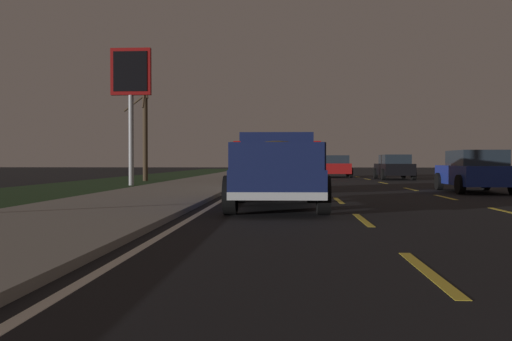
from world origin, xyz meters
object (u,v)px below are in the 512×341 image
at_px(sedan_blue, 474,171).
at_px(sedan_black, 394,167).
at_px(sedan_silver, 275,171).
at_px(sedan_red, 336,166).
at_px(bare_tree_far, 145,130).
at_px(pickup_truck, 276,168).
at_px(gas_price_sign, 131,83).

bearing_deg(sedan_blue, sedan_black, 1.03).
distance_m(sedan_silver, sedan_black, 15.92).
bearing_deg(sedan_silver, sedan_red, -11.85).
bearing_deg(bare_tree_far, sedan_silver, -143.59).
xyz_separation_m(sedan_blue, sedan_red, (18.80, 3.48, 0.00)).
xyz_separation_m(sedan_silver, sedan_black, (14.24, -7.11, 0.00)).
relative_size(sedan_blue, sedan_silver, 1.00).
bearing_deg(sedan_silver, pickup_truck, -178.15).
bearing_deg(bare_tree_far, sedan_black, -75.68).
height_order(sedan_red, bare_tree_far, bare_tree_far).
bearing_deg(sedan_silver, bare_tree_far, 36.41).
distance_m(sedan_blue, bare_tree_far, 18.61).
height_order(pickup_truck, sedan_black, pickup_truck).
bearing_deg(sedan_silver, sedan_blue, -91.86).
xyz_separation_m(sedan_blue, sedan_black, (14.48, 0.26, 0.00)).
xyz_separation_m(pickup_truck, sedan_black, (21.71, -6.87, -0.20)).
bearing_deg(gas_price_sign, sedan_blue, -109.10).
xyz_separation_m(sedan_black, bare_tree_far, (-3.78, 14.82, 2.13)).
relative_size(sedan_black, gas_price_sign, 0.68).
relative_size(sedan_silver, sedan_red, 0.99).
relative_size(sedan_silver, bare_tree_far, 0.77).
bearing_deg(pickup_truck, gas_price_sign, 30.32).
bearing_deg(sedan_red, sedan_black, -143.34).
distance_m(sedan_silver, gas_price_sign, 9.25).
bearing_deg(sedan_black, sedan_blue, -178.97).
bearing_deg(sedan_red, gas_price_sign, 142.18).
height_order(pickup_truck, bare_tree_far, bare_tree_far).
distance_m(sedan_black, gas_price_sign, 17.41).
height_order(sedan_black, bare_tree_far, bare_tree_far).
bearing_deg(sedan_red, sedan_silver, 168.15).
bearing_deg(sedan_red, bare_tree_far, 124.93).
distance_m(pickup_truck, sedan_silver, 7.48).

